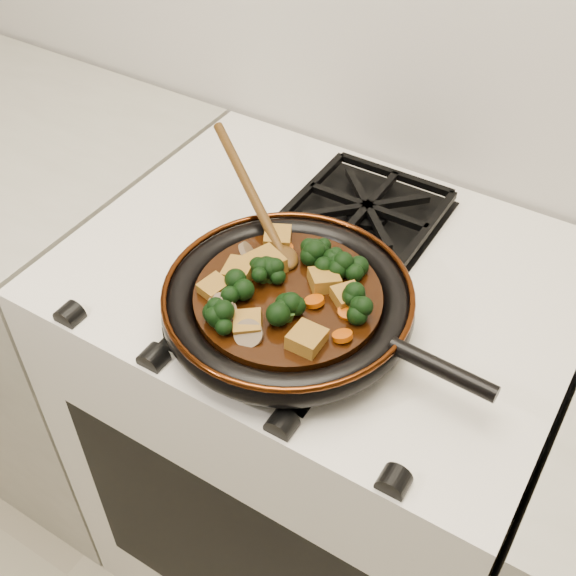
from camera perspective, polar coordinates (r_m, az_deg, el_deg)
The scene contains 34 objects.
stove at distance 1.43m, azimuth 2.22°, elevation -11.74°, with size 0.76×0.60×0.90m, color silver.
burner_grate_front at distance 0.99m, azimuth -1.11°, elevation -2.38°, with size 0.23×0.23×0.03m, color black, non-canonical shape.
burner_grate_back at distance 1.18m, azimuth 6.26°, elevation 6.07°, with size 0.23×0.23×0.03m, color black, non-canonical shape.
skillet at distance 0.97m, azimuth 0.10°, elevation -1.15°, with size 0.47×0.34×0.05m.
braising_sauce at distance 0.97m, azimuth 0.00°, elevation -0.89°, with size 0.25×0.25×0.02m, color black.
tofu_cube_0 at distance 0.97m, azimuth -5.85°, elevation -0.02°, with size 0.04×0.03×0.02m, color olive.
tofu_cube_1 at distance 0.99m, azimuth -1.77°, elevation 1.94°, with size 0.04×0.05×0.02m, color olive.
tofu_cube_2 at distance 1.04m, azimuth -0.83°, elevation 4.00°, with size 0.04×0.04×0.02m, color olive.
tofu_cube_3 at distance 0.97m, azimuth 2.87°, elevation 0.62°, with size 0.04×0.04×0.02m, color olive.
tofu_cube_4 at distance 0.98m, azimuth -3.88°, elevation 1.27°, with size 0.04×0.04×0.02m, color olive.
tofu_cube_5 at distance 0.90m, azimuth 1.50°, elevation -4.08°, with size 0.04×0.04×0.02m, color olive.
tofu_cube_6 at distance 0.92m, azimuth -3.18°, elevation -2.87°, with size 0.04×0.04×0.02m, color olive.
tofu_cube_7 at distance 0.95m, azimuth 4.72°, elevation -0.70°, with size 0.04×0.04×0.02m, color olive.
broccoli_floret_0 at distance 0.99m, azimuth 4.83°, elevation 1.36°, with size 0.06×0.06×0.05m, color black, non-canonical shape.
broccoli_floret_1 at distance 0.97m, azimuth -1.44°, elevation 0.99°, with size 0.06×0.06×0.05m, color black, non-canonical shape.
broccoli_floret_2 at distance 0.99m, azimuth 3.56°, elevation 1.75°, with size 0.06×0.06×0.05m, color black, non-canonical shape.
broccoli_floret_3 at distance 0.92m, azimuth -5.58°, elevation -2.52°, with size 0.06×0.06×0.06m, color black, non-canonical shape.
broccoli_floret_4 at distance 0.95m, azimuth -4.33°, elevation -0.33°, with size 0.06×0.06×0.05m, color black, non-canonical shape.
broccoli_floret_5 at distance 1.01m, azimuth 2.68°, elevation 2.45°, with size 0.06×0.06×0.05m, color black, non-canonical shape.
broccoli_floret_6 at distance 1.01m, azimuth 1.93°, elevation 2.89°, with size 0.06×0.06×0.05m, color black, non-canonical shape.
broccoli_floret_7 at distance 0.92m, azimuth 0.05°, elevation -2.01°, with size 0.06×0.06×0.06m, color black, non-canonical shape.
broccoli_floret_8 at distance 0.93m, azimuth 5.25°, elevation -1.51°, with size 0.06×0.06×0.05m, color black, non-canonical shape.
broccoli_floret_9 at distance 0.97m, azimuth -1.98°, elevation 0.95°, with size 0.06×0.06×0.05m, color black, non-canonical shape.
carrot_coin_0 at distance 0.95m, azimuth 2.09°, elevation -1.06°, with size 0.03×0.03×0.01m, color #AC4104.
carrot_coin_1 at distance 1.02m, azimuth -0.39°, elevation 3.16°, with size 0.03×0.03×0.01m, color #AC4104.
carrot_coin_2 at distance 1.00m, azimuth 4.64°, elevation 1.79°, with size 0.03×0.03×0.01m, color #AC4104.
carrot_coin_3 at distance 0.91m, azimuth 4.32°, elevation -3.80°, with size 0.03×0.03×0.01m, color #AC4104.
carrot_coin_4 at distance 0.94m, azimuth 4.76°, elevation -1.89°, with size 0.03×0.03×0.01m, color #AC4104.
mushroom_slice_0 at distance 0.94m, azimuth -5.34°, elevation -1.45°, with size 0.04×0.04×0.01m, color brown.
mushroom_slice_1 at distance 0.91m, azimuth -3.14°, elevation -3.63°, with size 0.04×0.04×0.01m, color brown.
mushroom_slice_2 at distance 0.93m, azimuth -5.16°, elevation -1.84°, with size 0.04×0.04×0.01m, color brown.
mushroom_slice_3 at distance 1.01m, azimuth -3.16°, elevation 2.74°, with size 0.04×0.04×0.01m, color brown.
mushroom_slice_4 at distance 1.00m, azimuth 4.64°, elevation 1.67°, with size 0.03×0.03×0.01m, color brown.
wooden_spoon at distance 1.05m, azimuth -2.06°, elevation 5.81°, with size 0.15×0.12×0.26m.
Camera 1 is at (0.38, 0.98, 1.64)m, focal length 45.00 mm.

